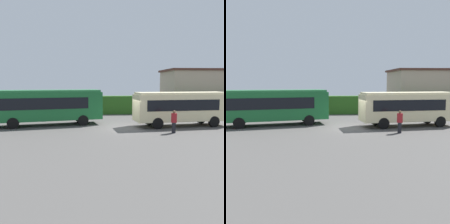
{
  "view_description": "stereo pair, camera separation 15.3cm",
  "coord_description": "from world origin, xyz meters",
  "views": [
    {
      "loc": [
        -2.72,
        -21.89,
        3.98
      ],
      "look_at": [
        -1.11,
        0.96,
        1.33
      ],
      "focal_mm": 40.14,
      "sensor_mm": 36.0,
      "label": 1
    },
    {
      "loc": [
        -2.56,
        -21.9,
        3.98
      ],
      "look_at": [
        -1.11,
        0.96,
        1.33
      ],
      "focal_mm": 40.14,
      "sensor_mm": 36.0,
      "label": 2
    }
  ],
  "objects": [
    {
      "name": "person_center",
      "position": [
        3.61,
        -2.53,
        0.97
      ],
      "size": [
        0.45,
        0.32,
        1.82
      ],
      "rotation": [
        0.0,
        0.0,
        4.57
      ],
      "color": "black",
      "rests_on": "ground_plane"
    },
    {
      "name": "bus_green",
      "position": [
        -7.05,
        1.96,
        1.91
      ],
      "size": [
        10.26,
        4.55,
        3.34
      ],
      "rotation": [
        0.0,
        0.0,
        0.22
      ],
      "color": "#19602D",
      "rests_on": "ground_plane"
    },
    {
      "name": "depot_building",
      "position": [
        14.9,
        14.88,
        3.01
      ],
      "size": [
        14.35,
        7.74,
        5.99
      ],
      "color": "tan",
      "rests_on": "ground_plane"
    },
    {
      "name": "bus_cream",
      "position": [
        5.31,
        0.68,
        1.82
      ],
      "size": [
        9.01,
        3.41,
        3.15
      ],
      "rotation": [
        0.0,
        0.0,
        0.12
      ],
      "color": "beige",
      "rests_on": "ground_plane"
    },
    {
      "name": "person_left",
      "position": [
        -7.14,
        5.05,
        0.92
      ],
      "size": [
        0.53,
        0.53,
        1.77
      ],
      "rotation": [
        0.0,
        0.0,
        0.77
      ],
      "color": "maroon",
      "rests_on": "ground_plane"
    },
    {
      "name": "hedge_row",
      "position": [
        0.0,
        10.36,
        1.16
      ],
      "size": [
        67.83,
        1.37,
        2.33
      ],
      "primitive_type": "cube",
      "color": "#2C601F",
      "rests_on": "ground_plane"
    },
    {
      "name": "ground_plane",
      "position": [
        0.0,
        0.0,
        0.0
      ],
      "size": [
        111.66,
        111.66,
        0.0
      ],
      "primitive_type": "plane",
      "color": "#514F4C"
    }
  ]
}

